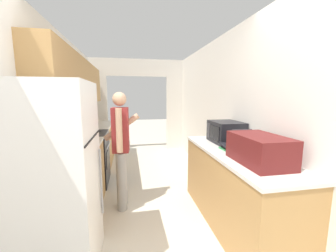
# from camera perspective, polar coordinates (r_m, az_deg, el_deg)

# --- Properties ---
(wall_left) EXTENTS (0.38, 7.00, 2.50)m
(wall_left) POSITION_cam_1_polar(r_m,az_deg,el_deg) (3.36, -27.57, 6.37)
(wall_left) COLOR white
(wall_left) RESTS_ON ground_plane
(wall_right) EXTENTS (0.06, 7.00, 2.50)m
(wall_right) POSITION_cam_1_polar(r_m,az_deg,el_deg) (3.20, 17.90, 2.87)
(wall_right) COLOR white
(wall_right) RESTS_ON ground_plane
(wall_far_with_doorway) EXTENTS (2.91, 0.06, 2.50)m
(wall_far_with_doorway) POSITION_cam_1_polar(r_m,az_deg,el_deg) (5.73, -8.40, 7.38)
(wall_far_with_doorway) COLOR white
(wall_far_with_doorway) RESTS_ON ground_plane
(counter_left) EXTENTS (0.62, 3.28, 0.90)m
(counter_left) POSITION_cam_1_polar(r_m,az_deg,el_deg) (4.05, -20.65, -7.68)
(counter_left) COLOR #B2844C
(counter_left) RESTS_ON ground_plane
(counter_right) EXTENTS (0.62, 1.86, 0.90)m
(counter_right) POSITION_cam_1_polar(r_m,az_deg,el_deg) (2.67, 17.79, -16.04)
(counter_right) COLOR #B2844C
(counter_right) RESTS_ON ground_plane
(refrigerator) EXTENTS (0.73, 0.73, 1.65)m
(refrigerator) POSITION_cam_1_polar(r_m,az_deg,el_deg) (2.03, -29.72, -13.25)
(refrigerator) COLOR white
(refrigerator) RESTS_ON ground_plane
(range_oven) EXTENTS (0.66, 0.73, 1.04)m
(range_oven) POSITION_cam_1_polar(r_m,az_deg,el_deg) (3.88, -20.97, -8.32)
(range_oven) COLOR black
(range_oven) RESTS_ON ground_plane
(person) EXTENTS (0.51, 0.39, 1.58)m
(person) POSITION_cam_1_polar(r_m,az_deg,el_deg) (2.85, -12.86, -5.84)
(person) COLOR #9E9E9E
(person) RESTS_ON ground_plane
(suitcase) EXTENTS (0.38, 0.63, 0.27)m
(suitcase) POSITION_cam_1_polar(r_m,az_deg,el_deg) (2.14, 23.92, -5.90)
(suitcase) COLOR #5B1919
(suitcase) RESTS_ON counter_right
(microwave) EXTENTS (0.38, 0.48, 0.29)m
(microwave) POSITION_cam_1_polar(r_m,az_deg,el_deg) (2.92, 15.71, -1.61)
(microwave) COLOR black
(microwave) RESTS_ON counter_right
(book_stack) EXTENTS (0.24, 0.28, 0.07)m
(book_stack) POSITION_cam_1_polar(r_m,az_deg,el_deg) (2.54, 17.39, -5.71)
(book_stack) COLOR #33894C
(book_stack) RESTS_ON counter_right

